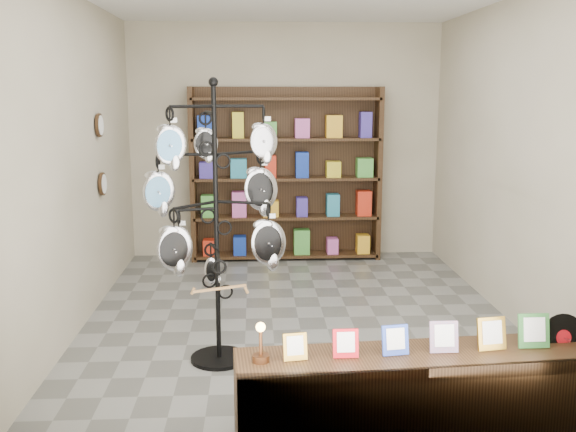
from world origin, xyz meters
name	(u,v)px	position (x,y,z in m)	size (l,w,h in m)	color
ground	(298,318)	(0.00, 0.00, 0.00)	(5.00, 5.00, 0.00)	slate
room_envelope	(299,123)	(0.00, 0.00, 1.85)	(5.00, 5.00, 5.00)	#BAAE96
display_tree	(216,202)	(-0.71, -0.95, 1.29)	(1.17, 1.16, 2.24)	black
front_shelf	(417,394)	(0.59, -2.19, 0.28)	(2.28, 0.63, 0.80)	black
back_shelving	(286,180)	(0.00, 2.30, 1.03)	(2.42, 0.36, 2.20)	black
wall_clocks	(101,155)	(-1.97, 0.80, 1.50)	(0.03, 0.24, 0.84)	black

